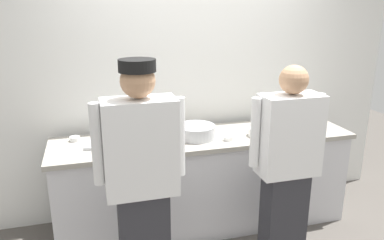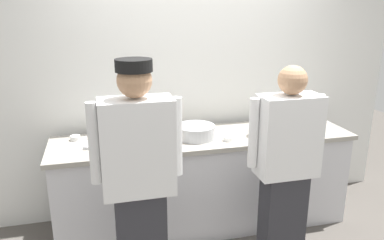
{
  "view_description": "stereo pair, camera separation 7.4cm",
  "coord_description": "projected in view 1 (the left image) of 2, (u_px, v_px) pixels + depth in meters",
  "views": [
    {
      "loc": [
        -0.97,
        -2.69,
        2.0
      ],
      "look_at": [
        -0.11,
        0.39,
        1.03
      ],
      "focal_mm": 35.41,
      "sensor_mm": 36.0,
      "label": 1
    },
    {
      "loc": [
        -0.9,
        -2.71,
        2.0
      ],
      "look_at": [
        -0.11,
        0.39,
        1.03
      ],
      "focal_mm": 35.41,
      "sensor_mm": 36.0,
      "label": 2
    }
  ],
  "objects": [
    {
      "name": "ramekin_yellow_sauce",
      "position": [
        75.0,
        139.0,
        3.25
      ],
      "size": [
        0.09,
        0.09,
        0.04
      ],
      "color": "white",
      "rests_on": "prep_counter"
    },
    {
      "name": "plate_stack_front",
      "position": [
        259.0,
        132.0,
        3.38
      ],
      "size": [
        0.2,
        0.2,
        0.07
      ],
      "color": "white",
      "rests_on": "prep_counter"
    },
    {
      "name": "chef_center",
      "position": [
        287.0,
        164.0,
        2.87
      ],
      "size": [
        0.59,
        0.24,
        1.61
      ],
      "color": "#2D2D33",
      "rests_on": "ground"
    },
    {
      "name": "ramekin_red_sauce",
      "position": [
        228.0,
        138.0,
        3.26
      ],
      "size": [
        0.08,
        0.08,
        0.04
      ],
      "color": "white",
      "rests_on": "prep_counter"
    },
    {
      "name": "chef_near_left",
      "position": [
        142.0,
        179.0,
        2.5
      ],
      "size": [
        0.61,
        0.24,
        1.7
      ],
      "color": "#2D2D33",
      "rests_on": "ground"
    },
    {
      "name": "prep_counter",
      "position": [
        204.0,
        181.0,
        3.5
      ],
      "size": [
        2.68,
        0.66,
        0.89
      ],
      "color": "silver",
      "rests_on": "ground"
    },
    {
      "name": "plate_stack_rear",
      "position": [
        298.0,
        124.0,
        3.59
      ],
      "size": [
        0.2,
        0.2,
        0.08
      ],
      "color": "white",
      "rests_on": "prep_counter"
    },
    {
      "name": "wall_back",
      "position": [
        191.0,
        78.0,
        3.67
      ],
      "size": [
        4.21,
        0.1,
        2.66
      ],
      "color": "silver",
      "rests_on": "ground"
    },
    {
      "name": "squeeze_bottle_primary",
      "position": [
        157.0,
        132.0,
        3.21
      ],
      "size": [
        0.05,
        0.05,
        0.18
      ],
      "color": "orange",
      "rests_on": "prep_counter"
    },
    {
      "name": "mixing_bowl_steel",
      "position": [
        196.0,
        132.0,
        3.32
      ],
      "size": [
        0.34,
        0.34,
        0.11
      ],
      "primitive_type": "cylinder",
      "color": "#B7BABF",
      "rests_on": "prep_counter"
    },
    {
      "name": "chefs_knife",
      "position": [
        270.0,
        127.0,
        3.62
      ],
      "size": [
        0.28,
        0.03,
        0.02
      ],
      "color": "#B7BABF",
      "rests_on": "prep_counter"
    },
    {
      "name": "sheet_tray",
      "position": [
        113.0,
        142.0,
        3.2
      ],
      "size": [
        0.49,
        0.42,
        0.02
      ],
      "primitive_type": "cube",
      "rotation": [
        0.0,
        0.0,
        -0.23
      ],
      "color": "#B7BABF",
      "rests_on": "prep_counter"
    }
  ]
}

